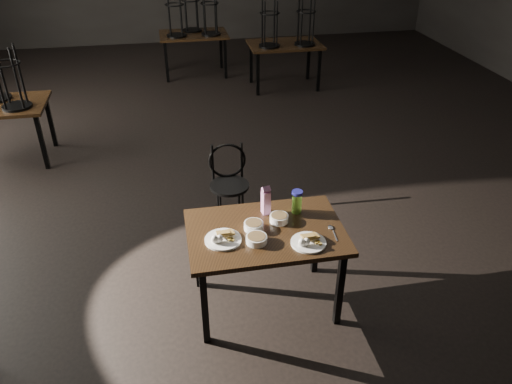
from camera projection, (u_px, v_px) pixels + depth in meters
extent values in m
plane|color=black|center=(262.00, 162.00, 6.33)|extent=(12.00, 12.00, 0.00)
cube|color=black|center=(266.00, 232.00, 3.81)|extent=(1.20, 0.80, 0.04)
cube|color=black|center=(205.00, 307.00, 3.66)|extent=(0.05, 0.05, 0.71)
cube|color=black|center=(340.00, 289.00, 3.82)|extent=(0.05, 0.05, 0.71)
cube|color=black|center=(197.00, 253.00, 4.20)|extent=(0.05, 0.05, 0.71)
cube|color=black|center=(316.00, 239.00, 4.36)|extent=(0.05, 0.05, 0.71)
cylinder|color=white|center=(223.00, 240.00, 3.69)|extent=(0.27, 0.27, 0.02)
cube|color=olive|center=(223.00, 230.00, 3.70)|extent=(0.10, 0.10, 0.05)
cube|color=olive|center=(227.00, 229.00, 3.70)|extent=(0.11, 0.11, 0.03)
ellipsoid|color=white|center=(215.00, 239.00, 3.62)|extent=(0.05, 0.05, 0.07)
ellipsoid|color=white|center=(220.00, 239.00, 3.63)|extent=(0.05, 0.05, 0.07)
cylinder|color=white|center=(308.00, 243.00, 3.66)|extent=(0.26, 0.26, 0.02)
cube|color=olive|center=(308.00, 233.00, 3.66)|extent=(0.09, 0.09, 0.04)
cube|color=olive|center=(312.00, 233.00, 3.67)|extent=(0.11, 0.11, 0.03)
ellipsoid|color=white|center=(302.00, 242.00, 3.60)|extent=(0.05, 0.05, 0.06)
ellipsoid|color=white|center=(307.00, 242.00, 3.60)|extent=(0.05, 0.05, 0.06)
cylinder|color=white|center=(254.00, 226.00, 3.80)|extent=(0.15, 0.15, 0.06)
cylinder|color=brown|center=(254.00, 224.00, 3.79)|extent=(0.13, 0.13, 0.01)
cylinder|color=white|center=(279.00, 218.00, 3.89)|extent=(0.15, 0.15, 0.06)
cylinder|color=brown|center=(279.00, 216.00, 3.88)|extent=(0.12, 0.12, 0.01)
cylinder|color=white|center=(256.00, 239.00, 3.66)|extent=(0.16, 0.16, 0.05)
cylinder|color=brown|center=(256.00, 237.00, 3.65)|extent=(0.13, 0.13, 0.01)
cube|color=#961B74|center=(266.00, 202.00, 3.95)|extent=(0.07, 0.07, 0.20)
cube|color=#961B74|center=(266.00, 190.00, 3.89)|extent=(0.07, 0.07, 0.06)
cylinder|color=#7ECD3C|center=(297.00, 203.00, 3.97)|extent=(0.10, 0.10, 0.17)
cylinder|color=navy|center=(297.00, 193.00, 3.92)|extent=(0.11, 0.11, 0.03)
ellipsoid|color=silver|center=(331.00, 227.00, 3.82)|extent=(0.05, 0.06, 0.01)
cube|color=silver|center=(335.00, 236.00, 3.74)|extent=(0.02, 0.14, 0.00)
cylinder|color=black|center=(229.00, 186.00, 4.97)|extent=(0.39, 0.39, 0.03)
torus|color=black|center=(227.00, 161.00, 5.00)|extent=(0.38, 0.04, 0.38)
cylinder|color=black|center=(239.00, 198.00, 5.19)|extent=(0.03, 0.03, 0.44)
cylinder|color=black|center=(218.00, 200.00, 5.16)|extent=(0.03, 0.03, 0.44)
cylinder|color=black|center=(221.00, 211.00, 4.97)|extent=(0.03, 0.03, 0.44)
cylinder|color=black|center=(243.00, 209.00, 5.01)|extent=(0.03, 0.03, 0.44)
cube|color=black|center=(42.00, 142.00, 6.01)|extent=(0.05, 0.05, 0.71)
cube|color=black|center=(50.00, 121.00, 6.54)|extent=(0.05, 0.05, 0.71)
cylinder|color=black|center=(17.00, 106.00, 5.90)|extent=(0.34, 0.34, 0.03)
torus|color=black|center=(6.00, 65.00, 5.64)|extent=(0.32, 0.32, 0.02)
cylinder|color=black|center=(20.00, 73.00, 5.81)|extent=(0.03, 0.03, 0.70)
cylinder|color=black|center=(2.00, 74.00, 5.78)|extent=(0.03, 0.03, 0.70)
cylinder|color=black|center=(16.00, 79.00, 5.64)|extent=(0.03, 0.03, 0.70)
cylinder|color=black|center=(0.00, 66.00, 6.04)|extent=(0.03, 0.03, 0.70)
cube|color=black|center=(285.00, 45.00, 8.32)|extent=(1.20, 0.80, 0.04)
cube|color=black|center=(258.00, 74.00, 8.17)|extent=(0.05, 0.05, 0.71)
cube|color=black|center=(319.00, 71.00, 8.33)|extent=(0.05, 0.05, 0.71)
cube|color=black|center=(251.00, 63.00, 8.71)|extent=(0.05, 0.05, 0.71)
cube|color=black|center=(308.00, 60.00, 8.87)|extent=(0.05, 0.05, 0.71)
cylinder|color=black|center=(269.00, 46.00, 8.13)|extent=(0.34, 0.34, 0.03)
torus|color=black|center=(270.00, 14.00, 7.87)|extent=(0.32, 0.32, 0.02)
cylinder|color=black|center=(274.00, 21.00, 8.04)|extent=(0.03, 0.03, 0.70)
cylinder|color=black|center=(262.00, 22.00, 8.01)|extent=(0.03, 0.03, 0.70)
cylinder|color=black|center=(265.00, 25.00, 7.84)|extent=(0.03, 0.03, 0.70)
cylinder|color=black|center=(277.00, 24.00, 7.87)|extent=(0.03, 0.03, 0.70)
cylinder|color=black|center=(305.00, 44.00, 8.23)|extent=(0.34, 0.34, 0.03)
torus|color=black|center=(306.00, 12.00, 7.97)|extent=(0.32, 0.32, 0.02)
cylinder|color=black|center=(310.00, 20.00, 8.13)|extent=(0.03, 0.03, 0.70)
cylinder|color=black|center=(298.00, 20.00, 8.10)|extent=(0.03, 0.03, 0.70)
cylinder|color=black|center=(302.00, 23.00, 7.94)|extent=(0.03, 0.03, 0.70)
cylinder|color=black|center=(313.00, 22.00, 7.97)|extent=(0.03, 0.03, 0.70)
cube|color=black|center=(193.00, 35.00, 8.89)|extent=(1.20, 0.80, 0.04)
cube|color=black|center=(167.00, 62.00, 8.73)|extent=(0.05, 0.05, 0.71)
cube|color=black|center=(225.00, 59.00, 8.90)|extent=(0.05, 0.05, 0.71)
cube|color=black|center=(165.00, 52.00, 9.27)|extent=(0.05, 0.05, 0.71)
cube|color=black|center=(221.00, 49.00, 9.43)|extent=(0.05, 0.05, 0.71)
cylinder|color=black|center=(177.00, 35.00, 8.69)|extent=(0.34, 0.34, 0.03)
torus|color=black|center=(174.00, 5.00, 8.43)|extent=(0.32, 0.32, 0.02)
cylinder|color=black|center=(180.00, 12.00, 8.60)|extent=(0.03, 0.03, 0.70)
cylinder|color=black|center=(169.00, 13.00, 8.57)|extent=(0.03, 0.03, 0.70)
cylinder|color=black|center=(169.00, 15.00, 8.40)|extent=(0.03, 0.03, 0.70)
cylinder|color=black|center=(181.00, 15.00, 8.44)|extent=(0.03, 0.03, 0.70)
cylinder|color=black|center=(211.00, 34.00, 8.79)|extent=(0.34, 0.34, 0.03)
torus|color=black|center=(210.00, 4.00, 8.53)|extent=(0.32, 0.32, 0.02)
cylinder|color=black|center=(215.00, 11.00, 8.70)|extent=(0.03, 0.03, 0.70)
cylinder|color=black|center=(204.00, 11.00, 8.66)|extent=(0.03, 0.03, 0.70)
cylinder|color=black|center=(205.00, 14.00, 8.50)|extent=(0.03, 0.03, 0.70)
cylinder|color=black|center=(216.00, 13.00, 8.53)|extent=(0.03, 0.03, 0.70)
cylinder|color=black|center=(192.00, 30.00, 9.02)|extent=(0.34, 0.34, 0.03)
torus|color=black|center=(191.00, 1.00, 8.76)|extent=(0.32, 0.32, 0.02)
cylinder|color=black|center=(196.00, 8.00, 8.92)|extent=(0.03, 0.03, 0.70)
cylinder|color=black|center=(185.00, 8.00, 8.89)|extent=(0.03, 0.03, 0.70)
cylinder|color=black|center=(186.00, 10.00, 8.73)|extent=(0.03, 0.03, 0.70)
cylinder|color=black|center=(197.00, 10.00, 8.76)|extent=(0.03, 0.03, 0.70)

